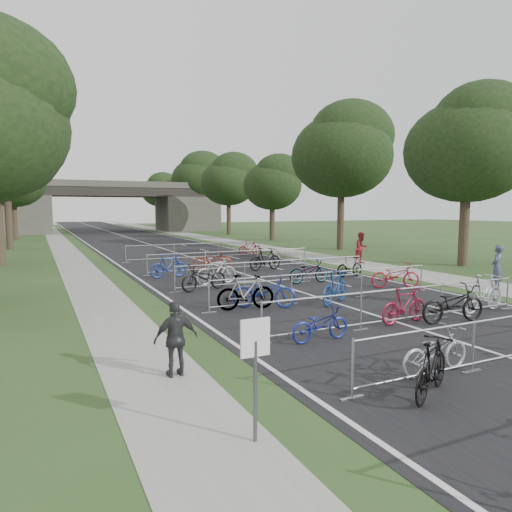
# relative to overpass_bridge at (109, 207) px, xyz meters

# --- Properties ---
(road) EXTENTS (11.00, 140.00, 0.01)m
(road) POSITION_rel_overpass_bridge_xyz_m (0.00, -15.00, -3.53)
(road) COLOR black
(road) RESTS_ON ground
(sidewalk_right) EXTENTS (3.00, 140.00, 0.01)m
(sidewalk_right) POSITION_rel_overpass_bridge_xyz_m (8.00, -15.00, -3.53)
(sidewalk_right) COLOR gray
(sidewalk_right) RESTS_ON ground
(sidewalk_left) EXTENTS (2.00, 140.00, 0.01)m
(sidewalk_left) POSITION_rel_overpass_bridge_xyz_m (-7.50, -15.00, -3.53)
(sidewalk_left) COLOR gray
(sidewalk_left) RESTS_ON ground
(lane_markings) EXTENTS (0.12, 140.00, 0.00)m
(lane_markings) POSITION_rel_overpass_bridge_xyz_m (0.00, -15.00, -3.53)
(lane_markings) COLOR silver
(lane_markings) RESTS_ON ground
(overpass_bridge) EXTENTS (31.00, 8.00, 7.05)m
(overpass_bridge) POSITION_rel_overpass_bridge_xyz_m (0.00, 0.00, 0.00)
(overpass_bridge) COLOR #45433D
(overpass_bridge) RESTS_ON ground
(park_sign) EXTENTS (0.45, 0.06, 1.83)m
(park_sign) POSITION_rel_overpass_bridge_xyz_m (-6.80, -62.00, -2.27)
(park_sign) COLOR #4C4C51
(park_sign) RESTS_ON ground
(tree_right_0) EXTENTS (7.17, 7.17, 10.93)m
(tree_right_0) POSITION_rel_overpass_bridge_xyz_m (13.11, -49.07, 3.39)
(tree_right_0) COLOR #33261C
(tree_right_0) RESTS_ON ground
(tree_right_1) EXTENTS (8.18, 8.18, 12.47)m
(tree_right_1) POSITION_rel_overpass_bridge_xyz_m (13.11, -37.07, 4.37)
(tree_right_1) COLOR #33261C
(tree_right_1) RESTS_ON ground
(tree_left_2) EXTENTS (8.40, 8.40, 12.81)m
(tree_left_2) POSITION_rel_overpass_bridge_xyz_m (-11.39, -25.07, 4.58)
(tree_left_2) COLOR #33261C
(tree_left_2) RESTS_ON ground
(tree_right_2) EXTENTS (6.16, 6.16, 9.39)m
(tree_right_2) POSITION_rel_overpass_bridge_xyz_m (13.11, -25.07, 2.41)
(tree_right_2) COLOR #33261C
(tree_right_2) RESTS_ON ground
(tree_left_3) EXTENTS (6.72, 6.72, 10.25)m
(tree_left_3) POSITION_rel_overpass_bridge_xyz_m (-11.39, -13.07, 2.96)
(tree_left_3) COLOR #33261C
(tree_left_3) RESTS_ON ground
(tree_right_3) EXTENTS (7.17, 7.17, 10.93)m
(tree_right_3) POSITION_rel_overpass_bridge_xyz_m (13.11, -13.07, 3.39)
(tree_right_3) COLOR #33261C
(tree_right_3) RESTS_ON ground
(tree_left_4) EXTENTS (7.56, 7.56, 11.53)m
(tree_left_4) POSITION_rel_overpass_bridge_xyz_m (-11.39, -1.07, 3.77)
(tree_left_4) COLOR #33261C
(tree_left_4) RESTS_ON ground
(tree_right_4) EXTENTS (8.18, 8.18, 12.47)m
(tree_right_4) POSITION_rel_overpass_bridge_xyz_m (13.11, -1.07, 4.37)
(tree_right_4) COLOR #33261C
(tree_right_4) RESTS_ON ground
(tree_left_5) EXTENTS (8.40, 8.40, 12.81)m
(tree_left_5) POSITION_rel_overpass_bridge_xyz_m (-11.39, 10.93, 4.58)
(tree_left_5) COLOR #33261C
(tree_left_5) RESTS_ON ground
(tree_right_5) EXTENTS (6.16, 6.16, 9.39)m
(tree_right_5) POSITION_rel_overpass_bridge_xyz_m (13.11, 10.93, 2.41)
(tree_right_5) COLOR #33261C
(tree_right_5) RESTS_ON ground
(tree_left_6) EXTENTS (6.72, 6.72, 10.25)m
(tree_left_6) POSITION_rel_overpass_bridge_xyz_m (-11.39, 22.93, 2.96)
(tree_left_6) COLOR #33261C
(tree_left_6) RESTS_ON ground
(tree_right_6) EXTENTS (7.17, 7.17, 10.93)m
(tree_right_6) POSITION_rel_overpass_bridge_xyz_m (13.11, 22.93, 3.39)
(tree_right_6) COLOR #33261C
(tree_right_6) RESTS_ON ground
(barrier_row_2) EXTENTS (9.70, 0.08, 1.10)m
(barrier_row_2) POSITION_rel_overpass_bridge_xyz_m (0.00, -57.80, -2.99)
(barrier_row_2) COLOR #9B9EA3
(barrier_row_2) RESTS_ON ground
(barrier_row_3) EXTENTS (9.70, 0.08, 1.10)m
(barrier_row_3) POSITION_rel_overpass_bridge_xyz_m (0.00, -54.00, -2.99)
(barrier_row_3) COLOR #9B9EA3
(barrier_row_3) RESTS_ON ground
(barrier_row_4) EXTENTS (9.70, 0.08, 1.10)m
(barrier_row_4) POSITION_rel_overpass_bridge_xyz_m (0.00, -50.00, -2.99)
(barrier_row_4) COLOR #9B9EA3
(barrier_row_4) RESTS_ON ground
(barrier_row_5) EXTENTS (9.70, 0.08, 1.10)m
(barrier_row_5) POSITION_rel_overpass_bridge_xyz_m (0.00, -45.00, -2.99)
(barrier_row_5) COLOR #9B9EA3
(barrier_row_5) RESTS_ON ground
(barrier_row_6) EXTENTS (9.70, 0.08, 1.10)m
(barrier_row_6) POSITION_rel_overpass_bridge_xyz_m (0.00, -39.00, -2.99)
(barrier_row_6) COLOR #9B9EA3
(barrier_row_6) RESTS_ON ground
(bike_4) EXTENTS (1.81, 1.27, 1.07)m
(bike_4) POSITION_rel_overpass_bridge_xyz_m (-3.28, -61.95, -3.00)
(bike_4) COLOR black
(bike_4) RESTS_ON ground
(bike_5) EXTENTS (1.84, 0.71, 0.95)m
(bike_5) POSITION_rel_overpass_bridge_xyz_m (-2.32, -61.14, -3.06)
(bike_5) COLOR #AAABB2
(bike_5) RESTS_ON ground
(bike_8) EXTENTS (1.70, 0.64, 0.88)m
(bike_8) POSITION_rel_overpass_bridge_xyz_m (-3.14, -58.20, -3.09)
(bike_8) COLOR navy
(bike_8) RESTS_ON ground
(bike_9) EXTENTS (1.81, 0.62, 1.07)m
(bike_9) POSITION_rel_overpass_bridge_xyz_m (0.07, -57.79, -3.00)
(bike_9) COLOR maroon
(bike_9) RESTS_ON ground
(bike_10) EXTENTS (2.24, 1.03, 1.13)m
(bike_10) POSITION_rel_overpass_bridge_xyz_m (1.44, -58.32, -2.97)
(bike_10) COLOR black
(bike_10) RESTS_ON ground
(bike_11) EXTENTS (2.15, 0.83, 1.26)m
(bike_11) POSITION_rel_overpass_bridge_xyz_m (3.40, -57.82, -2.90)
(bike_11) COLOR #AAA9B0
(bike_11) RESTS_ON ground
(bike_12) EXTENTS (2.02, 0.84, 1.18)m
(bike_12) POSITION_rel_overpass_bridge_xyz_m (-3.35, -54.11, -2.94)
(bike_12) COLOR #9B9EA3
(bike_12) RESTS_ON ground
(bike_13) EXTENTS (2.25, 1.68, 1.13)m
(bike_13) POSITION_rel_overpass_bridge_xyz_m (-2.67, -54.11, -2.97)
(bike_13) COLOR navy
(bike_13) RESTS_ON ground
(bike_14) EXTENTS (1.98, 1.48, 1.18)m
(bike_14) POSITION_rel_overpass_bridge_xyz_m (-0.14, -54.65, -2.94)
(bike_14) COLOR navy
(bike_14) RESTS_ON ground
(bike_15) EXTENTS (2.17, 1.45, 1.08)m
(bike_15) POSITION_rel_overpass_bridge_xyz_m (4.05, -53.10, -2.99)
(bike_15) COLOR maroon
(bike_15) RESTS_ON ground
(bike_16) EXTENTS (2.22, 1.22, 1.11)m
(bike_16) POSITION_rel_overpass_bridge_xyz_m (-3.41, -50.14, -2.98)
(bike_16) COLOR black
(bike_16) RESTS_ON ground
(bike_17) EXTENTS (2.09, 0.88, 1.21)m
(bike_17) POSITION_rel_overpass_bridge_xyz_m (-2.43, -48.98, -2.93)
(bike_17) COLOR #A0A0A7
(bike_17) RESTS_ON ground
(bike_18) EXTENTS (2.01, 0.71, 1.06)m
(bike_18) POSITION_rel_overpass_bridge_xyz_m (1.48, -50.39, -3.01)
(bike_18) COLOR #9B9EA3
(bike_18) RESTS_ON ground
(bike_19) EXTENTS (1.77, 0.75, 1.03)m
(bike_19) POSITION_rel_overpass_bridge_xyz_m (4.30, -49.67, -3.02)
(bike_19) COLOR #9B9EA3
(bike_19) RESTS_ON ground
(bike_20) EXTENTS (1.95, 0.80, 1.14)m
(bike_20) POSITION_rel_overpass_bridge_xyz_m (-3.79, -46.03, -2.97)
(bike_20) COLOR navy
(bike_20) RESTS_ON ground
(bike_21) EXTENTS (2.23, 1.17, 1.12)m
(bike_21) POSITION_rel_overpass_bridge_xyz_m (-0.95, -44.48, -2.98)
(bike_21) COLOR maroon
(bike_21) RESTS_ON ground
(bike_22) EXTENTS (2.13, 0.92, 1.24)m
(bike_22) POSITION_rel_overpass_bridge_xyz_m (1.64, -45.73, -2.91)
(bike_22) COLOR black
(bike_22) RESTS_ON ground
(bike_23) EXTENTS (1.98, 1.51, 1.00)m
(bike_23) POSITION_rel_overpass_bridge_xyz_m (3.80, -44.10, -3.04)
(bike_23) COLOR #99979E
(bike_23) RESTS_ON ground
(bike_27) EXTENTS (1.76, 0.58, 1.04)m
(bike_27) POSITION_rel_overpass_bridge_xyz_m (4.30, -38.02, -3.01)
(bike_27) COLOR maroon
(bike_27) RESTS_ON ground
(pedestrian_a) EXTENTS (0.80, 0.68, 1.86)m
(pedestrian_a) POSITION_rel_overpass_bridge_xyz_m (7.62, -55.16, -2.60)
(pedestrian_a) COLOR #373A52
(pedestrian_a) RESTS_ON ground
(pedestrian_b) EXTENTS (1.05, 0.89, 1.91)m
(pedestrian_b) POSITION_rel_overpass_bridge_xyz_m (8.31, -45.56, -2.58)
(pedestrian_b) COLOR maroon
(pedestrian_b) RESTS_ON ground
(pedestrian_c) EXTENTS (0.90, 0.39, 1.53)m
(pedestrian_c) POSITION_rel_overpass_bridge_xyz_m (-7.10, -58.97, -2.77)
(pedestrian_c) COLOR #2B2C2E
(pedestrian_c) RESTS_ON ground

